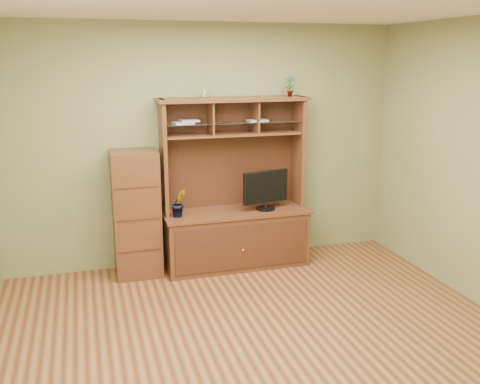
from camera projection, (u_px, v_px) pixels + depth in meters
name	position (u px, v px, depth m)	size (l,w,h in m)	color
room	(263.00, 185.00, 4.18)	(4.54, 4.04, 2.74)	#502816
media_hutch	(235.00, 221.00, 6.07)	(1.66, 0.61, 1.90)	#3F1E12
monitor	(266.00, 189.00, 5.99)	(0.56, 0.22, 0.44)	black
orchid_plant	(179.00, 203.00, 5.74)	(0.17, 0.14, 0.31)	#2F551D
top_plant	(290.00, 86.00, 5.96)	(0.12, 0.08, 0.22)	#2F6222
reed_diffuser	(204.00, 87.00, 5.69)	(0.06, 0.06, 0.29)	silver
magazines	(210.00, 121.00, 5.79)	(1.07, 0.19, 0.04)	#B5B6BA
side_cabinet	(136.00, 214.00, 5.75)	(0.49, 0.45, 1.37)	#3F1E12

